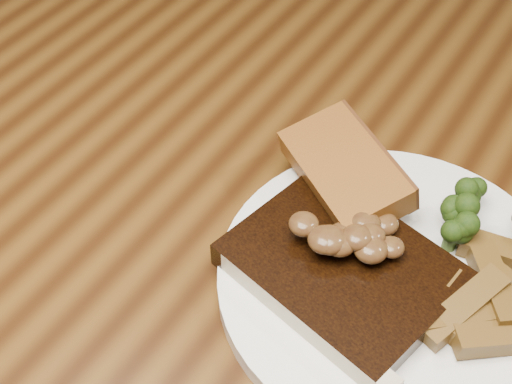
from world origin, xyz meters
TOP-DOWN VIEW (x-y plane):
  - dining_table at (0.00, 0.00)m, footprint 1.60×0.90m
  - plate at (0.11, 0.02)m, footprint 0.29×0.29m
  - steak at (0.07, -0.01)m, footprint 0.18×0.15m
  - steak_bone at (0.07, -0.06)m, footprint 0.15×0.05m
  - mushroom_pile at (0.07, 0.00)m, footprint 0.07×0.07m
  - garlic_bread at (0.04, 0.07)m, footprint 0.13×0.11m
  - potato_wedges at (0.18, 0.03)m, footprint 0.09×0.09m
  - broccoli_cluster at (0.15, 0.08)m, footprint 0.06×0.06m

SIDE VIEW (x-z plane):
  - dining_table at x=0.00m, z-range 0.28..1.03m
  - plate at x=0.11m, z-range 0.75..0.76m
  - steak_bone at x=0.07m, z-range 0.76..0.78m
  - steak at x=0.07m, z-range 0.76..0.78m
  - potato_wedges at x=0.18m, z-range 0.76..0.79m
  - garlic_bread at x=0.04m, z-range 0.76..0.79m
  - broccoli_cluster at x=0.15m, z-range 0.76..0.80m
  - mushroom_pile at x=0.07m, z-range 0.78..0.81m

